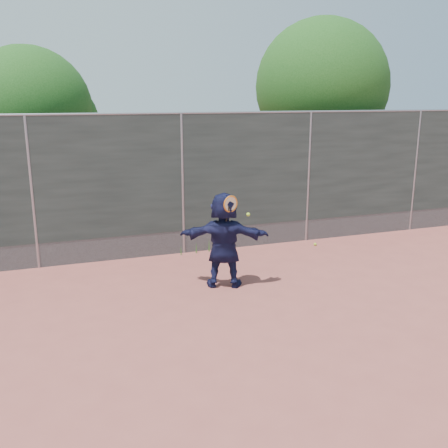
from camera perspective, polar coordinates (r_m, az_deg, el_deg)
name	(u,v)px	position (r m, az deg, el deg)	size (l,w,h in m)	color
ground	(241,317)	(7.90, 1.95, -10.58)	(80.00, 80.00, 0.00)	#9E4C42
player	(224,240)	(8.85, 0.00, -1.80)	(1.60, 0.51, 1.73)	#15183B
ball_ground	(315,244)	(11.66, 10.37, -2.29)	(0.07, 0.07, 0.07)	#A9D42F
fence	(182,181)	(10.64, -4.77, 4.87)	(20.00, 0.06, 3.03)	#38423D
swing_action	(232,206)	(8.55, 0.94, 2.06)	(0.54, 0.18, 0.51)	orange
tree_right	(326,90)	(14.40, 11.62, 14.74)	(3.78, 3.60, 5.39)	#382314
tree_left	(36,113)	(13.23, -20.67, 11.79)	(3.15, 3.00, 4.53)	#382314
weed_clump	(198,247)	(10.94, -2.97, -2.63)	(0.68, 0.07, 0.30)	#387226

